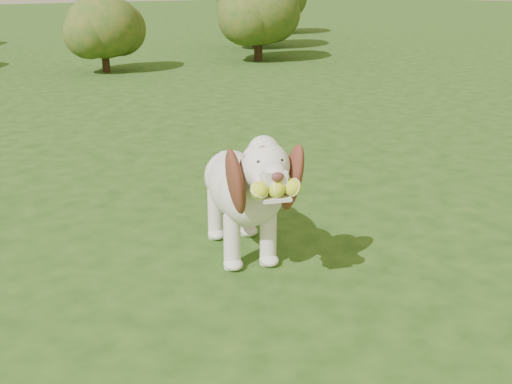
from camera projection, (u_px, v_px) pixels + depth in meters
ground at (219, 252)px, 3.85m from camera, size 80.00×80.00×0.00m
dog at (244, 186)px, 3.65m from camera, size 0.73×1.24×0.83m
shrub_d at (258, 10)px, 12.43m from camera, size 1.61×1.61×1.67m
shrub_c at (103, 26)px, 10.96m from camera, size 1.28×1.28×1.32m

